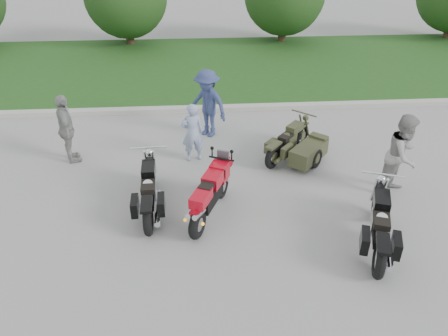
{
  "coord_description": "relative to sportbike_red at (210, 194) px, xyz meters",
  "views": [
    {
      "loc": [
        -0.1,
        -6.83,
        5.7
      ],
      "look_at": [
        0.45,
        1.16,
        0.8
      ],
      "focal_mm": 35.0,
      "sensor_mm": 36.0,
      "label": 1
    }
  ],
  "objects": [
    {
      "name": "person_denim",
      "position": [
        0.1,
        3.81,
        0.38
      ],
      "size": [
        1.41,
        1.34,
        1.92
      ],
      "primitive_type": "imported",
      "rotation": [
        0.0,
        0.0,
        -0.7
      ],
      "color": "navy",
      "rests_on": "ground"
    },
    {
      "name": "ground",
      "position": [
        -0.11,
        -0.52,
        -0.58
      ],
      "size": [
        80.0,
        80.0,
        0.0
      ],
      "primitive_type": "plane",
      "color": "gray",
      "rests_on": "ground"
    },
    {
      "name": "curb",
      "position": [
        -0.11,
        5.48,
        -0.5
      ],
      "size": [
        60.0,
        0.3,
        0.15
      ],
      "primitive_type": "cube",
      "color": "#ABA8A0",
      "rests_on": "ground"
    },
    {
      "name": "cruiser_sidecar",
      "position": [
        2.35,
        2.14,
        -0.2
      ],
      "size": [
        1.75,
        1.91,
        0.81
      ],
      "rotation": [
        0.0,
        0.0,
        -0.72
      ],
      "color": "black",
      "rests_on": "ground"
    },
    {
      "name": "sportbike_red",
      "position": [
        0.0,
        0.0,
        0.0
      ],
      "size": [
        0.98,
        1.96,
        0.98
      ],
      "rotation": [
        0.0,
        0.0,
        -0.41
      ],
      "color": "black",
      "rests_on": "ground"
    },
    {
      "name": "cruiser_left",
      "position": [
        -1.26,
        0.29,
        -0.12
      ],
      "size": [
        0.43,
        2.34,
        0.9
      ],
      "rotation": [
        0.0,
        0.0,
        0.04
      ],
      "color": "black",
      "rests_on": "ground"
    },
    {
      "name": "cruiser_right",
      "position": [
        3.15,
        -1.17,
        -0.11
      ],
      "size": [
        0.92,
        2.32,
        0.92
      ],
      "rotation": [
        0.0,
        0.0,
        -0.33
      ],
      "color": "black",
      "rests_on": "ground"
    },
    {
      "name": "person_stripe",
      "position": [
        -0.33,
        2.43,
        0.2
      ],
      "size": [
        0.63,
        0.48,
        1.55
      ],
      "primitive_type": "imported",
      "rotation": [
        0.0,
        0.0,
        3.35
      ],
      "color": "#8E9CC1",
      "rests_on": "ground"
    },
    {
      "name": "grass_strip",
      "position": [
        -0.11,
        9.63,
        -0.51
      ],
      "size": [
        60.0,
        8.0,
        0.14
      ],
      "primitive_type": "cube",
      "color": "#28591E",
      "rests_on": "ground"
    },
    {
      "name": "person_grey",
      "position": [
        4.27,
        0.66,
        0.37
      ],
      "size": [
        1.17,
        1.16,
        1.9
      ],
      "primitive_type": "imported",
      "rotation": [
        0.0,
        0.0,
        0.74
      ],
      "color": "gray",
      "rests_on": "ground"
    },
    {
      "name": "person_back",
      "position": [
        -3.44,
        2.59,
        0.31
      ],
      "size": [
        0.77,
        1.13,
        1.78
      ],
      "primitive_type": "imported",
      "rotation": [
        0.0,
        0.0,
        1.92
      ],
      "color": "gray",
      "rests_on": "ground"
    }
  ]
}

